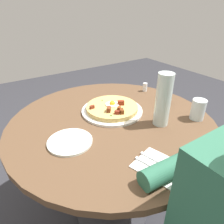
{
  "coord_description": "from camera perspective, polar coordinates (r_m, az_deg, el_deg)",
  "views": [
    {
      "loc": [
        -0.72,
        0.47,
        1.22
      ],
      "look_at": [
        0.04,
        -0.02,
        0.72
      ],
      "focal_mm": 32.24,
      "sensor_mm": 36.0,
      "label": 1
    }
  ],
  "objects": [
    {
      "name": "breakfast_pizza",
      "position": [
        1.07,
        0.05,
        1.29
      ],
      "size": [
        0.28,
        0.28,
        0.05
      ],
      "color": "tan",
      "rests_on": "pizza_plate"
    },
    {
      "name": "bread_plate",
      "position": [
        0.87,
        -11.83,
        -8.21
      ],
      "size": [
        0.19,
        0.19,
        0.01
      ],
      "primitive_type": "cylinder",
      "color": "silver",
      "rests_on": "dining_table"
    },
    {
      "name": "salt_shaker",
      "position": [
        1.34,
        9.32,
        6.98
      ],
      "size": [
        0.03,
        0.03,
        0.06
      ],
      "primitive_type": "cylinder",
      "color": "white",
      "rests_on": "dining_table"
    },
    {
      "name": "fork",
      "position": [
        0.77,
        14.06,
        -13.89
      ],
      "size": [
        0.18,
        0.06,
        0.0
      ],
      "primitive_type": "cube",
      "rotation": [
        0.0,
        0.0,
        0.29
      ],
      "color": "silver",
      "rests_on": "napkin"
    },
    {
      "name": "knife",
      "position": [
        0.75,
        12.72,
        -15.41
      ],
      "size": [
        0.18,
        0.06,
        0.0
      ],
      "primitive_type": "cube",
      "rotation": [
        0.0,
        0.0,
        0.29
      ],
      "color": "silver",
      "rests_on": "napkin"
    },
    {
      "name": "water_bottle",
      "position": [
        0.94,
        14.31,
        3.34
      ],
      "size": [
        0.07,
        0.07,
        0.25
      ],
      "primitive_type": "cylinder",
      "color": "silver",
      "rests_on": "dining_table"
    },
    {
      "name": "napkin",
      "position": [
        0.76,
        13.36,
        -14.89
      ],
      "size": [
        0.2,
        0.18,
        0.0
      ],
      "primitive_type": "cube",
      "rotation": [
        0.0,
        0.0,
        0.29
      ],
      "color": "white",
      "rests_on": "dining_table"
    },
    {
      "name": "pepper_shaker",
      "position": [
        1.19,
        15.86,
        3.45
      ],
      "size": [
        0.03,
        0.03,
        0.06
      ],
      "primitive_type": "cylinder",
      "color": "#3F3833",
      "rests_on": "dining_table"
    },
    {
      "name": "ground_plane",
      "position": [
        1.49,
        -0.01,
        -25.97
      ],
      "size": [
        6.0,
        6.0,
        0.0
      ],
      "primitive_type": "plane",
      "color": "#2D2D33"
    },
    {
      "name": "dining_table",
      "position": [
        1.1,
        -0.02,
        -9.59
      ],
      "size": [
        1.02,
        1.02,
        0.7
      ],
      "color": "brown",
      "rests_on": "ground_plane"
    },
    {
      "name": "pizza_plate",
      "position": [
        1.08,
        0.02,
        0.46
      ],
      "size": [
        0.32,
        0.32,
        0.01
      ],
      "primitive_type": "cylinder",
      "color": "white",
      "rests_on": "dining_table"
    },
    {
      "name": "water_glass",
      "position": [
        1.08,
        23.22,
        0.67
      ],
      "size": [
        0.07,
        0.07,
        0.1
      ],
      "primitive_type": "cylinder",
      "color": "silver",
      "rests_on": "dining_table"
    }
  ]
}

